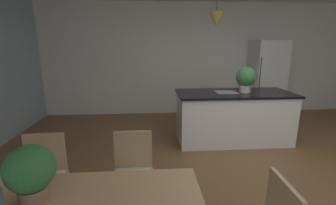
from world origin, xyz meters
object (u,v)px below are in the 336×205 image
potted_plant_on_island (246,78)px  chair_far_right (133,174)px  chair_far_left (43,178)px  refrigerator (266,79)px  potted_plant_on_table (30,172)px  kitchen_island (233,116)px

potted_plant_on_island → chair_far_right: bearing=-135.3°
chair_far_left → potted_plant_on_island: (2.69, 1.82, 0.68)m
refrigerator → potted_plant_on_table: (-3.56, -4.05, 0.03)m
chair_far_left → refrigerator: (3.86, 3.35, 0.44)m
chair_far_left → potted_plant_on_table: bearing=-67.3°
chair_far_right → chair_far_left: bearing=-180.0°
chair_far_left → kitchen_island: bearing=36.0°
refrigerator → potted_plant_on_island: (-1.16, -1.53, 0.24)m
kitchen_island → potted_plant_on_island: (0.18, 0.00, 0.69)m
chair_far_right → potted_plant_on_table: size_ratio=2.27×
chair_far_left → potted_plant_on_table: 0.89m
kitchen_island → potted_plant_on_table: bearing=-131.3°
refrigerator → kitchen_island: bearing=-131.3°
refrigerator → potted_plant_on_island: refrigerator is taller
potted_plant_on_table → potted_plant_on_island: bearing=46.5°
kitchen_island → potted_plant_on_island: potted_plant_on_island is taller
kitchen_island → potted_plant_on_island: 0.71m
refrigerator → potted_plant_on_table: refrigerator is taller
chair_far_left → refrigerator: bearing=41.0°
kitchen_island → potted_plant_on_table: size_ratio=5.26×
potted_plant_on_table → chair_far_right: bearing=51.6°
refrigerator → chair_far_left: bearing=-139.0°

